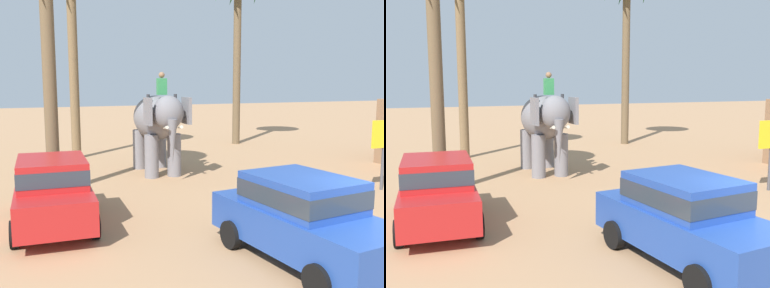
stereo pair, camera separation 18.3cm
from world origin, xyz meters
The scene contains 3 objects.
car_sedan_foreground centered at (-1.30, 1.48, 0.93)m, with size 2.19×4.25×1.70m.
car_parked_far_side centered at (-5.61, 5.60, 0.93)m, with size 2.06×4.19×1.70m.
elephant_with_mahout centered at (-1.25, 10.64, 1.99)m, with size 1.71×3.90×3.88m.
Camera 2 is at (-6.33, -5.39, 3.50)m, focal length 41.06 mm.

